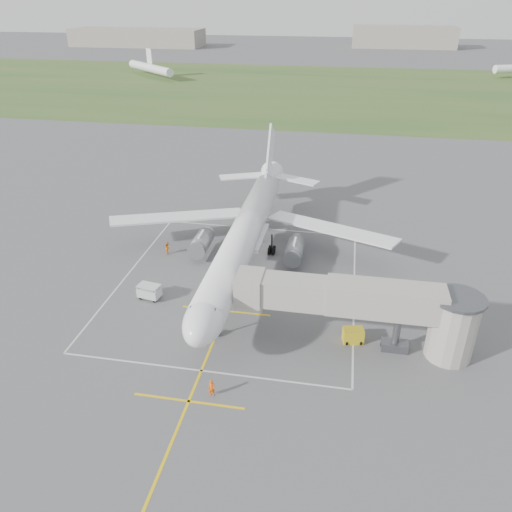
% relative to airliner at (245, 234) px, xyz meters
% --- Properties ---
extents(ground, '(700.00, 700.00, 0.00)m').
position_rel_airliner_xyz_m(ground, '(0.00, -0.75, -4.39)').
color(ground, '#545457').
rests_on(ground, ground).
extents(grass_strip, '(700.00, 120.00, 0.02)m').
position_rel_airliner_xyz_m(grass_strip, '(0.00, 129.25, -4.38)').
color(grass_strip, '#345726').
rests_on(grass_strip, ground).
extents(apron_markings, '(28.20, 60.00, 0.01)m').
position_rel_airliner_xyz_m(apron_markings, '(0.00, -6.57, -4.38)').
color(apron_markings, yellow).
rests_on(apron_markings, ground).
extents(airliner, '(38.93, 46.75, 13.52)m').
position_rel_airliner_xyz_m(airliner, '(0.00, 0.00, 0.00)').
color(airliner, white).
rests_on(airliner, ground).
extents(jet_bridge, '(23.40, 5.00, 7.20)m').
position_rel_airliner_xyz_m(jet_bridge, '(15.72, -14.25, 0.35)').
color(jet_bridge, '#A49E94').
rests_on(jet_bridge, ground).
extents(gpu_unit, '(2.25, 1.78, 1.52)m').
position_rel_airliner_xyz_m(gpu_unit, '(13.92, -13.71, -3.64)').
color(gpu_unit, gold).
rests_on(gpu_unit, ground).
extents(baggage_cart, '(2.73, 1.92, 1.75)m').
position_rel_airliner_xyz_m(baggage_cart, '(-9.26, -9.81, -3.50)').
color(baggage_cart, silver).
rests_on(baggage_cart, ground).
extents(ramp_worker_nose, '(0.62, 0.41, 1.68)m').
position_rel_airliner_xyz_m(ramp_worker_nose, '(1.82, -23.68, -3.55)').
color(ramp_worker_nose, '#F75907').
rests_on(ramp_worker_nose, ground).
extents(ramp_worker_wing, '(0.93, 1.02, 1.69)m').
position_rel_airliner_xyz_m(ramp_worker_wing, '(-10.84, 1.11, -3.55)').
color(ramp_worker_wing, orange).
rests_on(ramp_worker_wing, ground).
extents(distant_hangars, '(345.00, 49.00, 12.00)m').
position_rel_airliner_xyz_m(distant_hangars, '(-16.15, 264.44, 0.78)').
color(distant_hangars, gray).
rests_on(distant_hangars, ground).
extents(distant_aircraft, '(178.45, 45.84, 8.85)m').
position_rel_airliner_xyz_m(distant_aircraft, '(6.92, 158.12, -0.80)').
color(distant_aircraft, white).
rests_on(distant_aircraft, ground).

